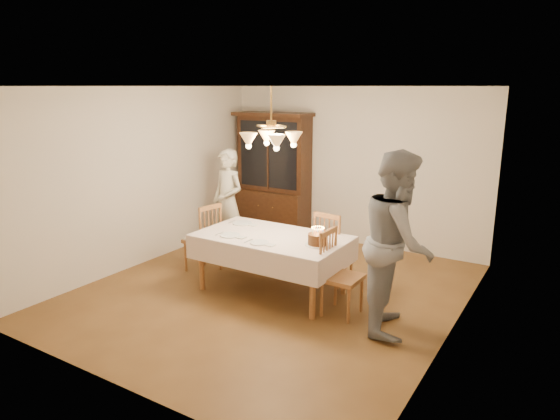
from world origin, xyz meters
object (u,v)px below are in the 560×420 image
Objects in this scene: dining_table at (272,241)px; elderly_woman at (228,202)px; chair_far_side at (333,251)px; birthday_cake at (318,240)px; china_hutch at (274,177)px.

dining_table is 1.14× the size of elderly_woman.
dining_table is at bearing -22.44° from elderly_woman.
chair_far_side is 3.33× the size of birthday_cake.
birthday_cake is (0.68, -0.05, 0.14)m from dining_table.
elderly_woman is (-1.97, 0.26, 0.39)m from chair_far_side.
china_hutch is at bearing 121.95° from dining_table.
elderly_woman is at bearing 154.46° from birthday_cake.
birthday_cake is at bearing -3.94° from dining_table.
china_hutch reaches higher than birthday_cake.
china_hutch reaches higher than elderly_woman.
dining_table is 0.91m from chair_far_side.
china_hutch reaches higher than chair_far_side.
elderly_woman reaches higher than dining_table.
elderly_woman is 2.35m from birthday_cake.
china_hutch is 2.56m from chair_far_side.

